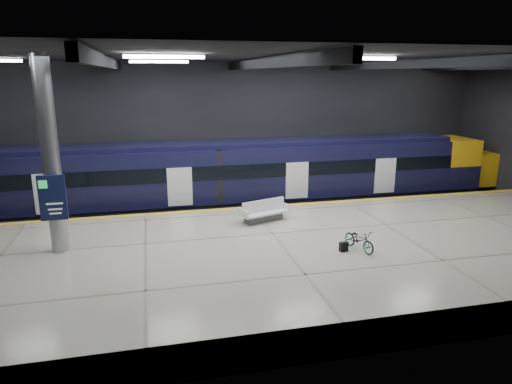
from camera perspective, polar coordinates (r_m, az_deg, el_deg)
name	(u,v)px	position (r m, az deg, el deg)	size (l,w,h in m)	color
ground	(266,250)	(19.78, 1.29, -7.23)	(30.00, 30.00, 0.00)	black
room_shell	(267,116)	(18.45, 1.39, 9.51)	(30.10, 16.10, 8.05)	black
platform	(283,260)	(17.35, 3.39, -8.51)	(30.00, 11.00, 1.10)	#BFB6A1
safety_strip	(252,208)	(21.95, -0.48, -1.95)	(30.00, 0.40, 0.01)	gold
rails	(241,212)	(24.82, -1.88, -2.47)	(30.00, 1.52, 0.16)	gray
train	(268,175)	(24.64, 1.46, 2.16)	(29.40, 2.84, 3.79)	black
bench	(263,214)	(19.89, 0.93, -2.71)	(2.34, 1.55, 0.96)	#595B60
bicycle	(359,240)	(17.09, 12.80, -5.83)	(0.52, 1.50, 0.79)	#99999E
pannier_bag	(344,247)	(16.92, 10.91, -6.73)	(0.30, 0.18, 0.35)	black
info_column	(51,160)	(17.33, -24.28, 3.71)	(0.90, 0.78, 6.90)	#9EA0A5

